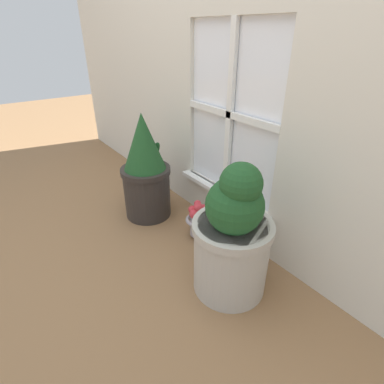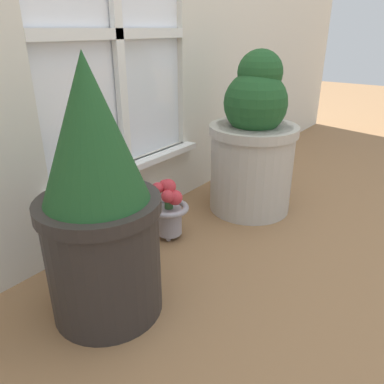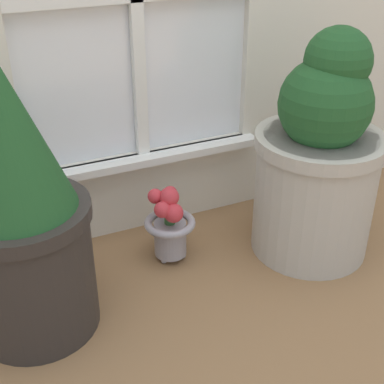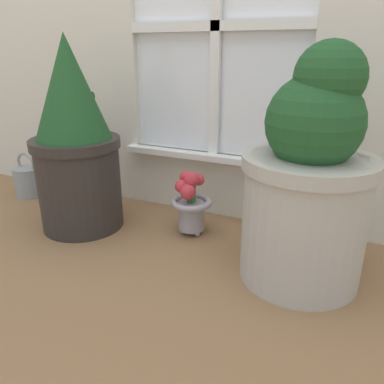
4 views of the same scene
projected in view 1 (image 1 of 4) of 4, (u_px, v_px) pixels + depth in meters
ground_plane at (159, 254)px, 1.73m from camera, size 10.00×10.00×0.00m
potted_plant_left at (146, 170)px, 1.95m from camera, size 0.33×0.33×0.71m
potted_plant_right at (232, 238)px, 1.37m from camera, size 0.37×0.37×0.68m
flower_vase at (198, 220)px, 1.81m from camera, size 0.15×0.15×0.24m
watering_can at (138, 176)px, 2.47m from camera, size 0.23×0.13×0.21m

